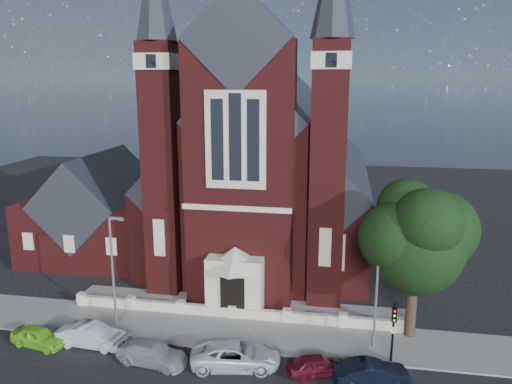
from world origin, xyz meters
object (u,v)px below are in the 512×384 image
at_px(church, 267,170).
at_px(street_lamp_left, 114,265).
at_px(street_tree, 418,241).
at_px(car_silver_b, 152,353).
at_px(car_silver_a, 92,335).
at_px(street_lamp_right, 378,283).
at_px(traffic_signal, 393,325).
at_px(car_dark_red, 318,365).
at_px(car_lime_van, 39,337).
at_px(parish_hall, 101,215).
at_px(car_navy, 372,374).
at_px(car_white_suv, 236,355).

distance_m(church, street_lamp_left, 20.84).
height_order(street_tree, car_silver_b, street_tree).
bearing_deg(street_tree, church, 126.17).
relative_size(church, car_silver_a, 7.65).
bearing_deg(car_silver_b, church, 0.76).
bearing_deg(street_lamp_left, street_tree, 4.76).
relative_size(street_tree, street_lamp_left, 1.32).
bearing_deg(street_lamp_right, church, 118.04).
bearing_deg(car_silver_a, street_lamp_right, -77.76).
relative_size(traffic_signal, car_silver_a, 0.88).
xyz_separation_m(street_lamp_right, car_dark_red, (-3.54, -3.65, -3.98)).
xyz_separation_m(car_lime_van, car_silver_b, (8.15, -0.65, 0.01)).
relative_size(street_tree, car_dark_red, 2.92).
distance_m(car_silver_a, car_silver_b, 4.88).
distance_m(street_lamp_left, street_lamp_right, 18.00).
bearing_deg(street_lamp_left, parish_hall, 120.02).
distance_m(car_silver_b, car_navy, 13.31).
bearing_deg(car_silver_a, car_navy, -90.53).
distance_m(parish_hall, street_tree, 31.27).
distance_m(traffic_signal, car_dark_red, 5.29).
bearing_deg(traffic_signal, car_lime_van, -175.12).
distance_m(street_tree, car_dark_red, 10.27).
bearing_deg(car_lime_van, street_lamp_right, -69.87).
distance_m(church, car_silver_b, 24.57).
bearing_deg(car_navy, car_white_suv, 73.93).
distance_m(street_lamp_left, car_silver_a, 4.84).
height_order(street_tree, car_white_suv, street_tree).
bearing_deg(car_silver_a, car_white_suv, -90.89).
relative_size(street_lamp_left, car_white_suv, 1.48).
height_order(car_lime_van, car_white_suv, car_white_suv).
bearing_deg(parish_hall, traffic_signal, -29.98).
xyz_separation_m(car_lime_van, car_dark_red, (18.32, -0.13, -0.03)).
distance_m(car_silver_a, car_dark_red, 14.90).
bearing_deg(church, car_navy, -67.20).
height_order(parish_hall, car_silver_b, parish_hall).
height_order(street_lamp_left, car_navy, street_lamp_left).
bearing_deg(church, parish_hall, -162.84).
bearing_deg(car_silver_b, car_navy, -80.08).
bearing_deg(car_lime_van, car_silver_b, -83.56).
xyz_separation_m(street_tree, traffic_signal, (-1.60, -3.28, -4.38)).
bearing_deg(car_dark_red, car_white_suv, 71.62).
bearing_deg(street_lamp_right, car_silver_a, -171.05).
height_order(parish_hall, car_silver_a, parish_hall).
height_order(parish_hall, car_white_suv, parish_hall).
distance_m(church, car_white_suv, 23.81).
distance_m(parish_hall, car_navy, 31.60).
xyz_separation_m(church, car_white_suv, (1.56, -22.57, -7.42)).
bearing_deg(parish_hall, car_dark_red, -38.05).
bearing_deg(car_lime_van, parish_hall, 24.56).
bearing_deg(street_tree, car_white_suv, -154.20).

